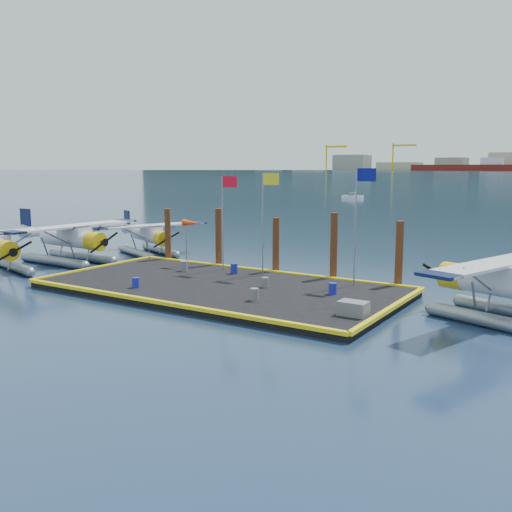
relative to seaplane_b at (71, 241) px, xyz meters
The scene contains 22 objects.
ground 14.76m from the seaplane_b, ahead, with size 4000.00×4000.00×0.00m, color navy.
dock 14.74m from the seaplane_b, ahead, with size 20.00×10.00×0.40m, color black.
dock_bumpers 14.71m from the seaplane_b, ahead, with size 20.25×10.25×0.18m, color yellow, non-canonical shape.
seaplane_b is the anchor object (origin of this frame).
seaplane_c 6.32m from the seaplane_b, 70.50° to the left, with size 8.55×8.99×3.28m.
seaplane_d 29.25m from the seaplane_b, ahead, with size 9.65×10.31×3.69m.
drum_0 10.22m from the seaplane_b, ahead, with size 0.46×0.46×0.65m, color slate.
drum_1 18.75m from the seaplane_b, 12.25° to the right, with size 0.44×0.44×0.62m, color slate.
drum_2 17.16m from the seaplane_b, ahead, with size 0.39×0.39×0.55m, color slate.
drum_3 12.21m from the seaplane_b, 23.73° to the right, with size 0.40×0.40×0.56m, color #1C229A.
drum_4 21.00m from the seaplane_b, ahead, with size 0.42×0.42×0.60m, color #1C229A.
drum_5 13.47m from the seaplane_b, ahead, with size 0.45×0.45×0.63m, color #1C229A.
crate 23.92m from the seaplane_b, ahead, with size 1.29×0.86×0.64m, color slate.
flagpole_red 12.74m from the seaplane_b, ahead, with size 1.14×0.08×6.00m.
flagpole_yellow 15.66m from the seaplane_b, ahead, with size 1.14×0.08×6.20m.
flagpole_blue 21.57m from the seaplane_b, ahead, with size 1.14×0.08×6.50m.
windsock 9.88m from the seaplane_b, 12.05° to the left, with size 1.40×0.44×3.12m.
piling_0 7.08m from the seaplane_b, 30.96° to the left, with size 0.44×0.44×4.00m, color #4D2416.
piling_1 11.18m from the seaplane_b, 19.00° to the left, with size 0.44×0.44×4.20m, color #4D2416.
piling_2 15.50m from the seaplane_b, 13.57° to the left, with size 0.44×0.44×3.80m, color #4D2416.
piling_3 19.41m from the seaplane_b, 10.80° to the left, with size 0.44×0.44×4.30m, color #4D2416.
piling_4 23.35m from the seaplane_b, ahead, with size 0.44×0.44×4.00m, color #4D2416.
Camera 1 is at (18.61, -25.48, 7.02)m, focal length 40.00 mm.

